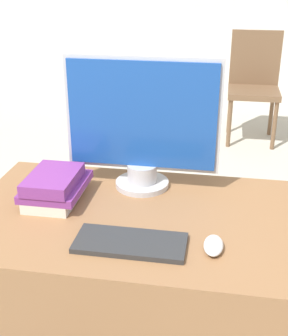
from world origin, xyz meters
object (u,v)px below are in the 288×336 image
at_px(monitor, 142,126).
at_px(far_chair, 254,81).
at_px(mouse, 213,245).
at_px(keyboard, 130,243).
at_px(book_stack, 55,187).

relative_size(monitor, far_chair, 0.58).
height_order(mouse, far_chair, far_chair).
xyz_separation_m(keyboard, far_chair, (0.49, 3.06, -0.21)).
distance_m(mouse, book_stack, 0.60).
distance_m(monitor, keyboard, 0.46).
xyz_separation_m(monitor, keyboard, (0.04, -0.40, -0.23)).
distance_m(keyboard, book_stack, 0.40).
bearing_deg(monitor, mouse, -53.89).
relative_size(keyboard, far_chair, 0.35).
xyz_separation_m(monitor, mouse, (0.28, -0.38, -0.22)).
distance_m(keyboard, far_chair, 3.11).
height_order(monitor, mouse, monitor).
xyz_separation_m(book_stack, far_chair, (0.81, 2.82, -0.25)).
relative_size(monitor, mouse, 5.03).
bearing_deg(keyboard, book_stack, 143.12).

